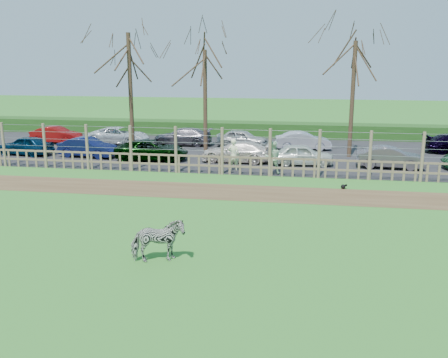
% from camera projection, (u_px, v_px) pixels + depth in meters
% --- Properties ---
extents(ground, '(120.00, 120.00, 0.00)m').
position_uv_depth(ground, '(187.00, 222.00, 18.72)').
color(ground, '#509943').
rests_on(ground, ground).
extents(dirt_strip, '(34.00, 2.80, 0.01)m').
position_uv_depth(dirt_strip, '(210.00, 191.00, 23.03)').
color(dirt_strip, brown).
rests_on(dirt_strip, ground).
extents(asphalt, '(44.00, 13.00, 0.04)m').
position_uv_depth(asphalt, '(239.00, 152.00, 32.62)').
color(asphalt, '#232326').
rests_on(asphalt, ground).
extents(hedge, '(46.00, 2.00, 1.10)m').
position_uv_depth(hedge, '(251.00, 129.00, 39.21)').
color(hedge, '#1E4716').
rests_on(hedge, ground).
extents(fence, '(30.16, 0.16, 2.50)m').
position_uv_depth(fence, '(222.00, 159.00, 26.20)').
color(fence, brown).
rests_on(fence, ground).
extents(tree_left, '(4.80, 4.80, 7.88)m').
position_uv_depth(tree_left, '(129.00, 64.00, 30.41)').
color(tree_left, '#3D2B1E').
rests_on(tree_left, ground).
extents(tree_mid, '(4.80, 4.80, 6.83)m').
position_uv_depth(tree_mid, '(205.00, 77.00, 30.84)').
color(tree_mid, '#3D2B1E').
rests_on(tree_mid, ground).
extents(tree_right, '(4.80, 4.80, 7.35)m').
position_uv_depth(tree_right, '(354.00, 71.00, 29.81)').
color(tree_right, '#3D2B1E').
rests_on(tree_right, ground).
extents(zebra, '(1.74, 1.24, 1.34)m').
position_uv_depth(zebra, '(158.00, 241.00, 14.89)').
color(zebra, gray).
rests_on(zebra, ground).
extents(visitor_a, '(0.65, 0.44, 1.72)m').
position_uv_depth(visitor_a, '(234.00, 155.00, 26.95)').
color(visitor_a, beige).
rests_on(visitor_a, asphalt).
extents(visitor_b, '(0.87, 0.70, 1.72)m').
position_uv_depth(visitor_b, '(273.00, 157.00, 26.25)').
color(visitor_b, '#BBE4B6').
rests_on(visitor_b, asphalt).
extents(crow, '(0.30, 0.22, 0.24)m').
position_uv_depth(crow, '(343.00, 186.00, 23.42)').
color(crow, black).
rests_on(crow, ground).
extents(car_0, '(3.67, 1.83, 1.20)m').
position_uv_depth(car_0, '(26.00, 145.00, 31.42)').
color(car_0, '#072440').
rests_on(car_0, asphalt).
extents(car_1, '(3.77, 1.70, 1.20)m').
position_uv_depth(car_1, '(88.00, 147.00, 30.76)').
color(car_1, '#101849').
rests_on(car_1, asphalt).
extents(car_2, '(4.43, 2.25, 1.20)m').
position_uv_depth(car_2, '(152.00, 150.00, 29.84)').
color(car_2, black).
rests_on(car_2, asphalt).
extents(car_3, '(4.20, 1.84, 1.20)m').
position_uv_depth(car_3, '(236.00, 152.00, 29.28)').
color(car_3, silver).
rests_on(car_3, asphalt).
extents(car_4, '(3.62, 1.69, 1.20)m').
position_uv_depth(car_4, '(302.00, 155.00, 28.42)').
color(car_4, silver).
rests_on(car_4, asphalt).
extents(car_5, '(3.70, 1.46, 1.20)m').
position_uv_depth(car_5, '(390.00, 157.00, 27.60)').
color(car_5, '#5C555A').
rests_on(car_5, asphalt).
extents(car_7, '(3.69, 1.41, 1.20)m').
position_uv_depth(car_7, '(56.00, 135.00, 35.73)').
color(car_7, maroon).
rests_on(car_7, asphalt).
extents(car_8, '(4.50, 2.43, 1.20)m').
position_uv_depth(car_8, '(120.00, 136.00, 35.42)').
color(car_8, silver).
rests_on(car_8, asphalt).
extents(car_9, '(4.19, 1.81, 1.20)m').
position_uv_depth(car_9, '(182.00, 137.00, 34.96)').
color(car_9, '#5D5762').
rests_on(car_9, asphalt).
extents(car_10, '(3.65, 1.78, 1.20)m').
position_uv_depth(car_10, '(242.00, 138.00, 34.16)').
color(car_10, '#B9B9B7').
rests_on(car_10, asphalt).
extents(car_11, '(3.77, 1.72, 1.20)m').
position_uv_depth(car_11, '(303.00, 141.00, 33.15)').
color(car_11, silver).
rests_on(car_11, asphalt).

